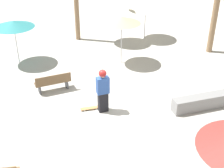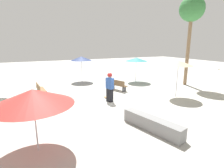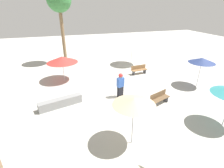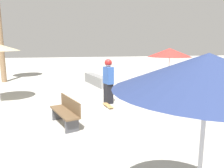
% 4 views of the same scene
% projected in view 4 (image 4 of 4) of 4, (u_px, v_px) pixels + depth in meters
% --- Properties ---
extents(ground_plane, '(60.00, 60.00, 0.00)m').
position_uv_depth(ground_plane, '(95.00, 102.00, 9.47)').
color(ground_plane, '#B2AFA8').
extents(skater_main, '(0.41, 0.55, 1.86)m').
position_uv_depth(skater_main, '(108.00, 80.00, 9.05)').
color(skater_main, black).
rests_on(skater_main, ground_plane).
extents(skateboard, '(0.36, 0.82, 0.07)m').
position_uv_depth(skateboard, '(108.00, 105.00, 8.69)').
color(skateboard, '#B7844C').
rests_on(skateboard, ground_plane).
extents(concrete_ledge, '(1.21, 2.90, 0.58)m').
position_uv_depth(concrete_ledge, '(96.00, 80.00, 13.24)').
color(concrete_ledge, gray).
rests_on(concrete_ledge, ground_plane).
extents(bench_near, '(0.97, 1.65, 0.85)m').
position_uv_depth(bench_near, '(66.00, 112.00, 6.71)').
color(bench_near, '#47474C').
rests_on(bench_near, ground_plane).
extents(shade_umbrella_navy, '(2.02, 2.02, 2.42)m').
position_uv_depth(shade_umbrella_navy, '(208.00, 72.00, 2.28)').
color(shade_umbrella_navy, '#B7B7BC').
rests_on(shade_umbrella_navy, ground_plane).
extents(shade_umbrella_red, '(2.63, 2.63, 2.19)m').
position_uv_depth(shade_umbrella_red, '(170.00, 52.00, 13.27)').
color(shade_umbrella_red, '#B7B7BC').
rests_on(shade_umbrella_red, ground_plane).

